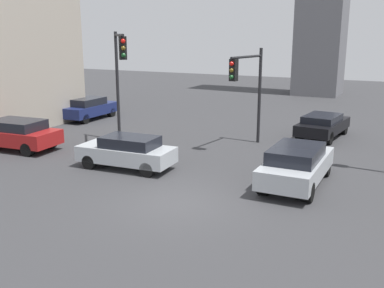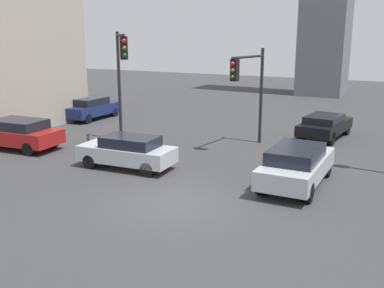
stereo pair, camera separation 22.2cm
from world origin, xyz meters
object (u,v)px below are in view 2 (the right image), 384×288
object	(u,v)px
car_0	(297,165)
car_1	(91,108)
traffic_light_2	(248,80)
car_6	(17,133)
traffic_light_1	(121,65)
car_2	(128,151)
car_4	(325,125)

from	to	relation	value
car_0	car_1	xyz separation A→B (m)	(-15.76, 7.03, -0.05)
traffic_light_2	car_6	bearing A→B (deg)	-53.54
car_0	car_6	world-z (taller)	car_0
traffic_light_2	car_6	distance (m)	11.71
traffic_light_1	car_2	world-z (taller)	traffic_light_1
car_1	car_2	distance (m)	12.03
car_1	car_0	bearing A→B (deg)	-115.59
traffic_light_1	car_1	size ratio (longest dim) A/B	1.32
traffic_light_1	traffic_light_2	bearing A→B (deg)	75.88
traffic_light_1	car_6	bearing A→B (deg)	-101.09
car_1	car_6	distance (m)	8.23
car_2	car_6	xyz separation A→B (m)	(-6.83, 0.16, 0.05)
traffic_light_2	car_1	xyz separation A→B (m)	(-12.06, 2.53, -2.63)
car_6	traffic_light_2	bearing A→B (deg)	-156.32
traffic_light_2	car_0	distance (m)	6.38
traffic_light_2	car_2	size ratio (longest dim) A/B	1.17
traffic_light_1	traffic_light_2	distance (m)	6.20
traffic_light_1	car_1	world-z (taller)	traffic_light_1
traffic_light_2	car_2	xyz separation A→B (m)	(-3.20, -5.61, -2.65)
traffic_light_1	car_0	xyz separation A→B (m)	(9.18, -1.70, -3.30)
car_2	car_4	distance (m)	11.48
traffic_light_2	car_1	world-z (taller)	traffic_light_2
car_0	car_1	distance (m)	17.26
car_0	car_4	xyz separation A→B (m)	(-0.72, 8.56, -0.10)
car_0	car_1	bearing A→B (deg)	65.47
traffic_light_2	car_1	size ratio (longest dim) A/B	1.14
car_0	car_1	size ratio (longest dim) A/B	1.09
car_6	car_2	bearing A→B (deg)	173.84
car_4	traffic_light_1	bearing A→B (deg)	134.89
car_4	car_6	bearing A→B (deg)	132.00
traffic_light_1	car_4	size ratio (longest dim) A/B	1.26
car_2	car_6	world-z (taller)	car_6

